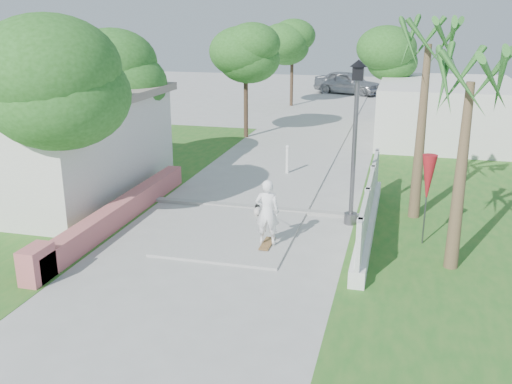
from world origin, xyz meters
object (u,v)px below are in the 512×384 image
(parked_car, at_px, (348,83))
(dog, at_px, (258,210))
(patio_umbrella, at_px, (428,179))
(bollard, at_px, (287,159))
(skateboarder, at_px, (261,207))
(street_lamp, at_px, (355,137))

(parked_car, bearing_deg, dog, -156.41)
(patio_umbrella, relative_size, parked_car, 0.47)
(patio_umbrella, bearing_deg, bollard, 129.91)
(dog, relative_size, parked_car, 0.10)
(patio_umbrella, height_order, dog, patio_umbrella)
(patio_umbrella, xyz_separation_m, skateboarder, (-4.11, -0.36, -0.93))
(bollard, distance_m, dog, 4.62)
(street_lamp, relative_size, patio_umbrella, 1.93)
(patio_umbrella, height_order, parked_car, patio_umbrella)
(dog, bearing_deg, street_lamp, -16.62)
(skateboarder, bearing_deg, street_lamp, -154.31)
(skateboarder, bearing_deg, bollard, -91.16)
(parked_car, bearing_deg, skateboarder, -155.59)
(skateboarder, relative_size, parked_car, 0.55)
(bollard, distance_m, parked_car, 22.27)
(street_lamp, xyz_separation_m, parked_car, (-2.81, 26.77, -1.59))
(dog, bearing_deg, patio_umbrella, -30.10)
(bollard, bearing_deg, parked_car, 90.29)
(bollard, bearing_deg, street_lamp, -59.04)
(bollard, xyz_separation_m, patio_umbrella, (4.60, -5.50, 1.10))
(patio_umbrella, relative_size, skateboarder, 0.86)
(patio_umbrella, bearing_deg, dog, 168.76)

